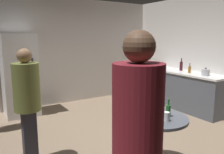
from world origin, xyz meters
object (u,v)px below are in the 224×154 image
(beer_bottle_on_counter, at_px, (189,69))
(foreground_table, at_px, (156,125))
(refrigerator, at_px, (20,75))
(person_in_olive_shirt, at_px, (27,100))
(beer_bottle_brown, at_px, (155,114))
(beer_bottle_amber, at_px, (143,109))
(kettle, at_px, (206,72))
(wine_bottle_on_counter, at_px, (181,66))
(plastic_cup_white, at_px, (166,116))
(person_in_maroon_shirt, at_px, (137,141))
(beer_bottle_clear, at_px, (144,114))
(beer_bottle_green, at_px, (168,110))

(beer_bottle_on_counter, relative_size, foreground_table, 0.29)
(refrigerator, bearing_deg, person_in_olive_shirt, -98.23)
(beer_bottle_brown, bearing_deg, beer_bottle_on_counter, 31.76)
(foreground_table, xyz_separation_m, beer_bottle_amber, (-0.11, 0.14, 0.19))
(refrigerator, relative_size, foreground_table, 2.25)
(refrigerator, height_order, foreground_table, refrigerator)
(refrigerator, bearing_deg, beer_bottle_brown, -74.55)
(beer_bottle_on_counter, height_order, person_in_olive_shirt, person_in_olive_shirt)
(kettle, bearing_deg, foreground_table, -156.75)
(wine_bottle_on_counter, bearing_deg, plastic_cup_white, -141.65)
(person_in_maroon_shirt, bearing_deg, beer_bottle_brown, -1.21)
(wine_bottle_on_counter, height_order, plastic_cup_white, wine_bottle_on_counter)
(wine_bottle_on_counter, xyz_separation_m, plastic_cup_white, (-2.50, -1.98, -0.23))
(beer_bottle_on_counter, xyz_separation_m, beer_bottle_brown, (-2.48, -1.54, -0.17))
(beer_bottle_amber, xyz_separation_m, person_in_maroon_shirt, (-0.94, -1.06, 0.23))
(person_in_maroon_shirt, distance_m, person_in_olive_shirt, 1.93)
(kettle, bearing_deg, person_in_olive_shirt, -179.40)
(refrigerator, relative_size, plastic_cup_white, 16.36)
(wine_bottle_on_counter, distance_m, beer_bottle_clear, 3.28)
(foreground_table, height_order, beer_bottle_brown, beer_bottle_brown)
(beer_bottle_on_counter, relative_size, person_in_maroon_shirt, 0.13)
(beer_bottle_amber, height_order, person_in_maroon_shirt, person_in_maroon_shirt)
(plastic_cup_white, bearing_deg, foreground_table, 90.19)
(wine_bottle_on_counter, bearing_deg, person_in_olive_shirt, -167.86)
(kettle, bearing_deg, plastic_cup_white, -153.42)
(beer_bottle_on_counter, height_order, person_in_maroon_shirt, person_in_maroon_shirt)
(kettle, relative_size, beer_bottle_on_counter, 1.06)
(beer_bottle_on_counter, distance_m, beer_bottle_green, 2.71)
(plastic_cup_white, bearing_deg, kettle, 26.58)
(plastic_cup_white, xyz_separation_m, person_in_olive_shirt, (-1.35, 1.15, 0.14))
(wine_bottle_on_counter, bearing_deg, person_in_maroon_shirt, -142.41)
(beer_bottle_clear, xyz_separation_m, person_in_olive_shirt, (-1.13, 0.99, 0.11))
(kettle, xyz_separation_m, beer_bottle_amber, (-2.48, -0.88, -0.15))
(kettle, height_order, beer_bottle_amber, kettle)
(beer_bottle_green, distance_m, beer_bottle_clear, 0.36)
(beer_bottle_on_counter, relative_size, person_in_olive_shirt, 0.14)
(refrigerator, xyz_separation_m, foreground_table, (1.03, -3.23, -0.27))
(beer_bottle_brown, bearing_deg, kettle, 24.04)
(beer_bottle_brown, distance_m, beer_bottle_green, 0.24)
(kettle, relative_size, plastic_cup_white, 2.22)
(kettle, bearing_deg, beer_bottle_amber, -160.52)
(kettle, relative_size, beer_bottle_green, 1.06)
(plastic_cup_white, distance_m, person_in_maroon_shirt, 1.31)
(refrigerator, bearing_deg, beer_bottle_on_counter, -27.67)
(beer_bottle_clear, bearing_deg, kettle, 21.67)
(refrigerator, bearing_deg, plastic_cup_white, -73.14)
(wine_bottle_on_counter, xyz_separation_m, beer_bottle_amber, (-2.61, -1.67, -0.20))
(beer_bottle_brown, distance_m, person_in_olive_shirt, 1.64)
(refrigerator, bearing_deg, wine_bottle_on_counter, -21.87)
(beer_bottle_on_counter, relative_size, plastic_cup_white, 2.09)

